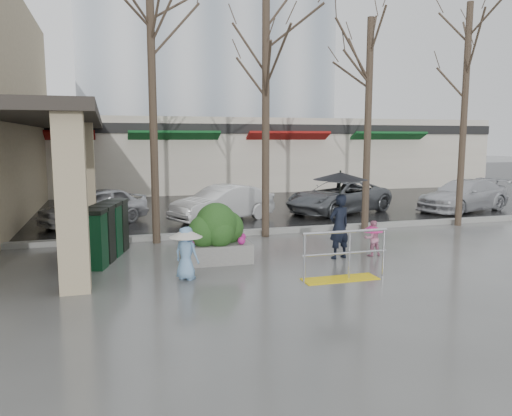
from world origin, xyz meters
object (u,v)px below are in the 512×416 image
woman (340,202)px  news_boxes (106,232)px  tree_west (151,56)px  tree_mideast (369,73)px  car_c (338,197)px  car_a (94,206)px  car_d (463,195)px  planter (216,234)px  child_pink (372,235)px  tree_east (467,61)px  tree_midwest (266,55)px  handrail (343,262)px  child_blue (186,247)px  car_b (223,203)px

woman → news_boxes: (-5.42, 1.56, -0.70)m
tree_west → tree_mideast: bearing=0.0°
news_boxes → car_c: size_ratio=0.54×
car_a → car_d: 14.18m
planter → child_pink: bearing=-6.6°
woman → child_pink: bearing=166.7°
tree_east → news_boxes: 12.38m
tree_midwest → news_boxes: 6.62m
woman → car_d: size_ratio=0.49×
tree_west → planter: (1.15, -2.65, -4.41)m
handrail → car_d: size_ratio=0.44×
tree_west → car_d: bearing=12.7°
tree_west → car_a: 5.96m
car_d → tree_midwest: bearing=-89.6°
news_boxes → child_blue: bearing=-39.2°
child_blue → child_pink: bearing=-127.0°
tree_east → woman: tree_east is taller
handrail → child_blue: bearing=163.5°
tree_west → planter: size_ratio=4.13×
tree_east → handrail: bearing=-144.1°
woman → car_c: bearing=-129.8°
car_b → child_blue: bearing=-43.9°
tree_west → car_b: size_ratio=1.78×
car_d → car_a: bearing=-109.6°
tree_midwest → child_blue: bearing=-127.2°
handrail → tree_east: tree_east is taller
tree_west → tree_east: (10.00, 0.00, 0.30)m
tree_east → child_pink: bearing=-148.2°
tree_midwest → tree_east: (6.80, -0.00, 0.15)m
planter → car_a: 6.85m
woman → child_blue: size_ratio=1.93×
car_a → car_d: bearing=52.2°
tree_mideast → news_boxes: (-7.84, -1.55, -4.19)m
child_blue → car_a: (-1.97, 7.46, -0.05)m
child_pink → planter: size_ratio=0.54×
tree_west → tree_midwest: (3.20, 0.00, 0.15)m
tree_east → car_c: (-2.63, 3.70, -4.75)m
tree_midwest → child_blue: 6.67m
car_d → child_blue: bearing=-77.7°
tree_west → car_d: (12.44, 2.80, -4.45)m
tree_west → tree_mideast: tree_west is taller
car_b → news_boxes: bearing=-65.6°
handrail → tree_west: 7.52m
planter → car_a: size_ratio=0.45×
handrail → tree_west: size_ratio=0.28×
tree_west → woman: (4.08, -3.11, -3.71)m
tree_west → child_blue: (0.25, -3.88, -4.41)m
tree_west → news_boxes: tree_west is taller
planter → news_boxes: planter is taller
tree_east → child_blue: 11.50m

